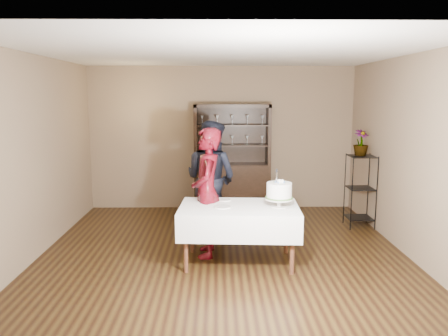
{
  "coord_description": "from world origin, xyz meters",
  "views": [
    {
      "loc": [
        -0.08,
        -5.79,
        2.16
      ],
      "look_at": [
        0.01,
        0.1,
        1.18
      ],
      "focal_mm": 35.0,
      "sensor_mm": 36.0,
      "label": 1
    }
  ],
  "objects": [
    {
      "name": "cake_table",
      "position": [
        0.2,
        -0.37,
        0.58
      ],
      "size": [
        1.57,
        1.02,
        0.76
      ],
      "rotation": [
        0.0,
        0.0,
        -0.06
      ],
      "color": "silver",
      "rests_on": "floor"
    },
    {
      "name": "cake",
      "position": [
        0.7,
        -0.42,
        0.95
      ],
      "size": [
        0.36,
        0.36,
        0.49
      ],
      "rotation": [
        0.0,
        0.0,
        0.08
      ],
      "color": "silver",
      "rests_on": "cake_table"
    },
    {
      "name": "china_hutch",
      "position": [
        0.2,
        2.25,
        0.66
      ],
      "size": [
        1.4,
        0.48,
        2.0
      ],
      "color": "black",
      "rests_on": "floor"
    },
    {
      "name": "plate_near",
      "position": [
        -0.02,
        -0.43,
        0.77
      ],
      "size": [
        0.22,
        0.22,
        0.01
      ],
      "primitive_type": "cylinder",
      "rotation": [
        0.0,
        0.0,
        0.02
      ],
      "color": "silver",
      "rests_on": "cake_table"
    },
    {
      "name": "potted_plant",
      "position": [
        2.25,
        1.21,
        1.4
      ],
      "size": [
        0.31,
        0.31,
        0.42
      ],
      "primitive_type": "imported",
      "rotation": [
        0.0,
        0.0,
        0.38
      ],
      "color": "#4C7437",
      "rests_on": "plant_etagere"
    },
    {
      "name": "plate_far",
      "position": [
        0.02,
        -0.06,
        0.77
      ],
      "size": [
        0.17,
        0.17,
        0.01
      ],
      "primitive_type": "cylinder",
      "rotation": [
        0.0,
        0.0,
        -0.05
      ],
      "color": "silver",
      "rests_on": "cake_table"
    },
    {
      "name": "plant_etagere",
      "position": [
        2.28,
        1.2,
        0.65
      ],
      "size": [
        0.42,
        0.42,
        1.2
      ],
      "color": "black",
      "rests_on": "floor"
    },
    {
      "name": "woman",
      "position": [
        -0.22,
        -0.08,
        0.87
      ],
      "size": [
        0.43,
        0.64,
        1.74
      ],
      "primitive_type": "imported",
      "rotation": [
        0.0,
        0.0,
        -1.56
      ],
      "color": "#3A0506",
      "rests_on": "floor"
    },
    {
      "name": "ceiling",
      "position": [
        0.0,
        0.0,
        2.7
      ],
      "size": [
        5.0,
        5.0,
        0.0
      ],
      "primitive_type": "plane",
      "rotation": [
        3.14,
        0.0,
        0.0
      ],
      "color": "silver",
      "rests_on": "back_wall"
    },
    {
      "name": "back_wall",
      "position": [
        0.0,
        2.5,
        1.35
      ],
      "size": [
        5.0,
        0.02,
        2.7
      ],
      "primitive_type": "cube",
      "color": "#77614C",
      "rests_on": "floor"
    },
    {
      "name": "man",
      "position": [
        -0.18,
        0.79,
        0.89
      ],
      "size": [
        1.1,
        1.04,
        1.78
      ],
      "primitive_type": "imported",
      "rotation": [
        0.0,
        0.0,
        2.55
      ],
      "color": "black",
      "rests_on": "floor"
    },
    {
      "name": "floor",
      "position": [
        0.0,
        0.0,
        0.0
      ],
      "size": [
        5.0,
        5.0,
        0.0
      ],
      "primitive_type": "plane",
      "color": "black",
      "rests_on": "ground"
    },
    {
      "name": "wall_right",
      "position": [
        2.5,
        0.0,
        1.35
      ],
      "size": [
        0.02,
        5.0,
        2.7
      ],
      "primitive_type": "cube",
      "color": "#77614C",
      "rests_on": "floor"
    },
    {
      "name": "wall_left",
      "position": [
        -2.5,
        0.0,
        1.35
      ],
      "size": [
        0.02,
        5.0,
        2.7
      ],
      "primitive_type": "cube",
      "color": "#77614C",
      "rests_on": "floor"
    }
  ]
}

